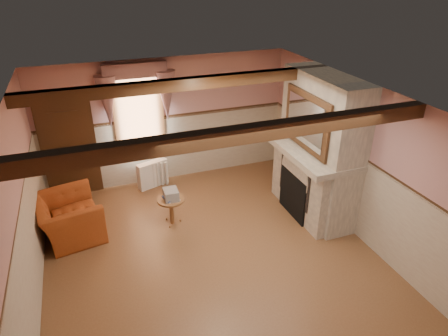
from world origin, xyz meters
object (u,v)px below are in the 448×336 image
object	(u,v)px
armchair	(69,218)
radiator	(153,174)
mantel_clock	(296,131)
side_table	(172,211)
bowl	(307,142)
oil_lamp	(298,130)

from	to	relation	value
armchair	radiator	size ratio (longest dim) A/B	1.72
armchair	mantel_clock	xyz separation A→B (m)	(4.49, -0.16, 1.13)
side_table	mantel_clock	xyz separation A→B (m)	(2.65, 0.09, 1.25)
bowl	mantel_clock	distance (m)	0.41
radiator	bowl	distance (m)	3.51
bowl	mantel_clock	xyz separation A→B (m)	(0.00, 0.41, 0.06)
armchair	oil_lamp	world-z (taller)	oil_lamp
side_table	mantel_clock	size ratio (longest dim) A/B	2.29
side_table	mantel_clock	world-z (taller)	mantel_clock
mantel_clock	oil_lamp	bearing A→B (deg)	-90.00
side_table	radiator	world-z (taller)	radiator
armchair	oil_lamp	distance (m)	4.65
armchair	mantel_clock	size ratio (longest dim) A/B	5.03
radiator	oil_lamp	bearing A→B (deg)	-48.64
armchair	mantel_clock	world-z (taller)	mantel_clock
radiator	mantel_clock	world-z (taller)	mantel_clock
radiator	bowl	world-z (taller)	bowl
armchair	bowl	world-z (taller)	bowl
mantel_clock	oil_lamp	size ratio (longest dim) A/B	0.86
mantel_clock	oil_lamp	xyz separation A→B (m)	(0.00, -0.04, 0.04)
mantel_clock	radiator	bearing A→B (deg)	151.13
radiator	bowl	bearing A→B (deg)	-54.19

